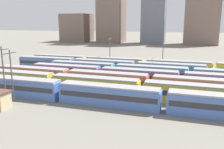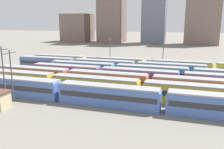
{
  "view_description": "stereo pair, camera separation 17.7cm",
  "coord_description": "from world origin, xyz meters",
  "px_view_note": "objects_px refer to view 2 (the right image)",
  "views": [
    {
      "loc": [
        29.3,
        -37.43,
        14.43
      ],
      "look_at": [
        12.57,
        15.6,
        2.04
      ],
      "focal_mm": 37.93,
      "sensor_mm": 36.0,
      "label": 1
    },
    {
      "loc": [
        29.47,
        -37.37,
        14.43
      ],
      "look_at": [
        12.57,
        15.6,
        2.04
      ],
      "focal_mm": 37.93,
      "sensor_mm": 36.0,
      "label": 2
    }
  ],
  "objects_px": {
    "train_track_3": "(139,77)",
    "catenary_pole_3": "(110,51)",
    "catenary_pole_0": "(11,73)",
    "catenary_pole_2": "(3,71)",
    "train_track_2": "(107,80)",
    "train_track_6": "(214,69)",
    "train_track_5": "(104,66)",
    "train_track_1": "(194,94)",
    "catenary_pole_1": "(163,53)",
    "train_track_0": "(164,101)"
  },
  "relations": [
    {
      "from": "train_track_2",
      "to": "catenary_pole_0",
      "type": "height_order",
      "value": "catenary_pole_0"
    },
    {
      "from": "catenary_pole_0",
      "to": "catenary_pole_2",
      "type": "xyz_separation_m",
      "value": [
        -1.58,
        -0.18,
        0.28
      ]
    },
    {
      "from": "train_track_1",
      "to": "catenary_pole_2",
      "type": "xyz_separation_m",
      "value": [
        -33.41,
        -8.42,
        3.73
      ]
    },
    {
      "from": "catenary_pole_0",
      "to": "train_track_1",
      "type": "bearing_deg",
      "value": 14.53
    },
    {
      "from": "catenary_pole_0",
      "to": "catenary_pole_1",
      "type": "height_order",
      "value": "catenary_pole_0"
    },
    {
      "from": "train_track_2",
      "to": "catenary_pole_3",
      "type": "height_order",
      "value": "catenary_pole_3"
    },
    {
      "from": "train_track_3",
      "to": "catenary_pole_3",
      "type": "relative_size",
      "value": 5.68
    },
    {
      "from": "train_track_5",
      "to": "catenary_pole_2",
      "type": "bearing_deg",
      "value": -107.01
    },
    {
      "from": "train_track_3",
      "to": "catenary_pole_1",
      "type": "distance_m",
      "value": 19.35
    },
    {
      "from": "train_track_5",
      "to": "catenary_pole_2",
      "type": "relative_size",
      "value": 5.49
    },
    {
      "from": "train_track_6",
      "to": "catenary_pole_2",
      "type": "bearing_deg",
      "value": -138.59
    },
    {
      "from": "train_track_2",
      "to": "train_track_6",
      "type": "height_order",
      "value": "same"
    },
    {
      "from": "train_track_3",
      "to": "catenary_pole_0",
      "type": "xyz_separation_m",
      "value": [
        -19.83,
        -18.65,
        3.44
      ]
    },
    {
      "from": "train_track_2",
      "to": "train_track_6",
      "type": "relative_size",
      "value": 0.5
    },
    {
      "from": "catenary_pole_3",
      "to": "train_track_6",
      "type": "bearing_deg",
      "value": -5.07
    },
    {
      "from": "train_track_1",
      "to": "train_track_5",
      "type": "xyz_separation_m",
      "value": [
        -24.46,
        20.8,
        -0.0
      ]
    },
    {
      "from": "catenary_pole_1",
      "to": "catenary_pole_2",
      "type": "xyz_separation_m",
      "value": [
        -24.87,
        -37.56,
        0.39
      ]
    },
    {
      "from": "train_track_2",
      "to": "catenary_pole_1",
      "type": "relative_size",
      "value": 5.94
    },
    {
      "from": "train_track_1",
      "to": "train_track_2",
      "type": "relative_size",
      "value": 1.68
    },
    {
      "from": "train_track_6",
      "to": "catenary_pole_3",
      "type": "distance_m",
      "value": 31.07
    },
    {
      "from": "catenary_pole_0",
      "to": "catenary_pole_3",
      "type": "xyz_separation_m",
      "value": [
        6.71,
        36.98,
        0.11
      ]
    },
    {
      "from": "train_track_2",
      "to": "catenary_pole_2",
      "type": "distance_m",
      "value": 20.87
    },
    {
      "from": "catenary_pole_1",
      "to": "catenary_pole_2",
      "type": "height_order",
      "value": "catenary_pole_2"
    },
    {
      "from": "train_track_1",
      "to": "catenary_pole_1",
      "type": "height_order",
      "value": "catenary_pole_1"
    },
    {
      "from": "train_track_1",
      "to": "train_track_2",
      "type": "xyz_separation_m",
      "value": [
        -18.05,
        5.2,
        -0.0
      ]
    },
    {
      "from": "train_track_1",
      "to": "catenary_pole_2",
      "type": "height_order",
      "value": "catenary_pole_2"
    },
    {
      "from": "train_track_2",
      "to": "train_track_3",
      "type": "xyz_separation_m",
      "value": [
        6.05,
        5.2,
        0.0
      ]
    },
    {
      "from": "catenary_pole_0",
      "to": "catenary_pole_2",
      "type": "height_order",
      "value": "catenary_pole_2"
    },
    {
      "from": "train_track_5",
      "to": "catenary_pole_1",
      "type": "height_order",
      "value": "catenary_pole_1"
    },
    {
      "from": "train_track_0",
      "to": "train_track_1",
      "type": "distance_m",
      "value": 7.08
    },
    {
      "from": "train_track_0",
      "to": "catenary_pole_3",
      "type": "distance_m",
      "value": 39.7
    },
    {
      "from": "train_track_2",
      "to": "train_track_6",
      "type": "bearing_deg",
      "value": 41.29
    },
    {
      "from": "train_track_6",
      "to": "catenary_pole_0",
      "type": "xyz_separation_m",
      "value": [
        -37.46,
        -34.25,
        3.44
      ]
    },
    {
      "from": "train_track_1",
      "to": "train_track_0",
      "type": "bearing_deg",
      "value": -132.72
    },
    {
      "from": "catenary_pole_1",
      "to": "catenary_pole_3",
      "type": "distance_m",
      "value": 16.58
    },
    {
      "from": "train_track_2",
      "to": "catenary_pole_0",
      "type": "relative_size",
      "value": 5.81
    },
    {
      "from": "catenary_pole_0",
      "to": "catenary_pole_1",
      "type": "xyz_separation_m",
      "value": [
        23.29,
        37.39,
        -0.11
      ]
    },
    {
      "from": "train_track_1",
      "to": "train_track_3",
      "type": "relative_size",
      "value": 1.68
    },
    {
      "from": "train_track_1",
      "to": "catenary_pole_0",
      "type": "distance_m",
      "value": 33.06
    },
    {
      "from": "train_track_0",
      "to": "train_track_3",
      "type": "height_order",
      "value": "same"
    },
    {
      "from": "train_track_3",
      "to": "train_track_6",
      "type": "xyz_separation_m",
      "value": [
        17.63,
        15.6,
        0.0
      ]
    },
    {
      "from": "train_track_0",
      "to": "catenary_pole_1",
      "type": "bearing_deg",
      "value": 96.21
    },
    {
      "from": "train_track_6",
      "to": "catenary_pole_1",
      "type": "distance_m",
      "value": 14.89
    },
    {
      "from": "train_track_1",
      "to": "catenary_pole_3",
      "type": "xyz_separation_m",
      "value": [
        -25.11,
        28.73,
        3.55
      ]
    },
    {
      "from": "catenary_pole_0",
      "to": "catenary_pole_3",
      "type": "relative_size",
      "value": 0.98
    },
    {
      "from": "train_track_0",
      "to": "catenary_pole_1",
      "type": "distance_m",
      "value": 34.7
    },
    {
      "from": "catenary_pole_2",
      "to": "catenary_pole_0",
      "type": "bearing_deg",
      "value": 6.32
    },
    {
      "from": "catenary_pole_2",
      "to": "train_track_6",
      "type": "bearing_deg",
      "value": 41.41
    },
    {
      "from": "train_track_5",
      "to": "catenary_pole_2",
      "type": "xyz_separation_m",
      "value": [
        -8.94,
        -29.22,
        3.73
      ]
    },
    {
      "from": "train_track_5",
      "to": "catenary_pole_1",
      "type": "relative_size",
      "value": 5.94
    }
  ]
}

